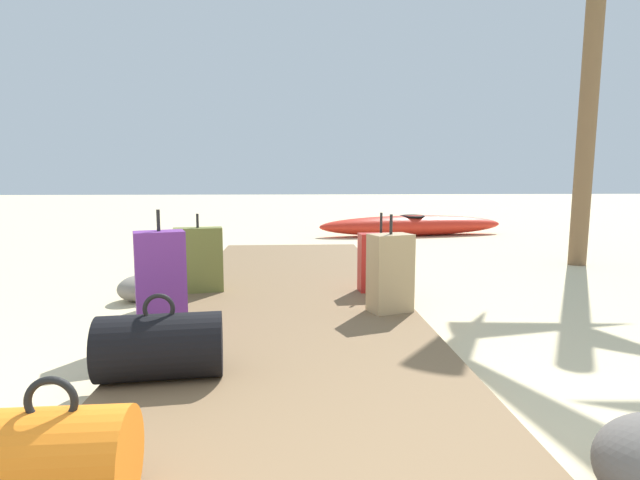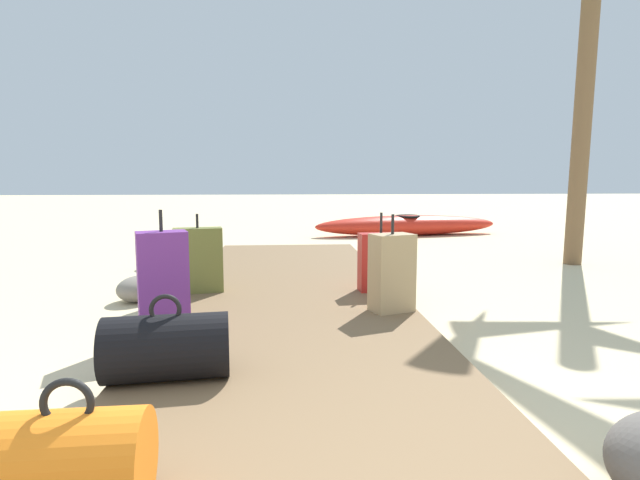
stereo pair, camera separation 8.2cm
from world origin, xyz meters
TOP-DOWN VIEW (x-y plane):
  - ground_plane at (0.00, 2.85)m, footprint 60.00×60.00m
  - boardwalk at (0.00, 3.56)m, footprint 1.97×7.13m
  - suitcase_red at (0.82, 3.82)m, footprint 0.42×0.21m
  - duffel_bag_black at (-0.69, 1.83)m, footprint 0.67×0.42m
  - suitcase_purple at (-0.90, 2.71)m, footprint 0.38×0.29m
  - duffel_bag_orange at (-0.75, 0.76)m, footprint 0.47×0.35m
  - suitcase_tan at (0.77, 3.10)m, footprint 0.37×0.31m
  - suitcase_olive at (-0.86, 3.89)m, footprint 0.46×0.25m
  - kayak at (2.36, 8.97)m, footprint 3.77×1.20m
  - rock_left_mid at (-1.66, 5.59)m, footprint 0.50×0.49m
  - rock_left_near at (-1.40, 3.90)m, footprint 0.52×0.55m

SIDE VIEW (x-z plane):
  - ground_plane at x=0.00m, z-range 0.00..0.00m
  - boardwalk at x=0.00m, z-range 0.00..0.08m
  - rock_left_mid at x=-1.66m, z-range 0.00..0.20m
  - rock_left_near at x=-1.40m, z-range 0.00..0.24m
  - kayak at x=2.36m, z-range 0.00..0.40m
  - duffel_bag_orange at x=-0.75m, z-range 0.03..0.47m
  - duffel_bag_black at x=-0.69m, z-range 0.03..0.48m
  - suitcase_red at x=0.82m, z-range -0.01..0.72m
  - suitcase_olive at x=-0.86m, z-range 0.02..0.74m
  - suitcase_tan at x=0.77m, z-range 0.00..0.77m
  - suitcase_purple at x=-0.90m, z-range 0.01..0.84m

